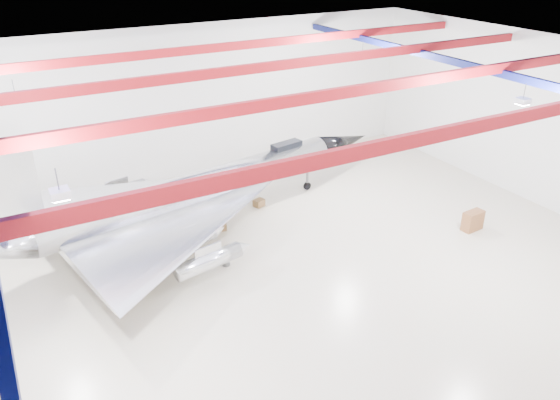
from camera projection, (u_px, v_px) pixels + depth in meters
floor at (268, 275)px, 29.29m from camera, size 40.00×40.00×0.00m
wall_back at (168, 106)px, 38.61m from camera, size 40.00×0.00×40.00m
wall_right at (537, 121)px, 35.63m from camera, size 0.00×30.00×30.00m
ceiling at (266, 70)px, 24.44m from camera, size 40.00×40.00×0.00m
ceiling_structure at (266, 85)px, 24.74m from camera, size 39.50×29.50×1.08m
jet_aircraft at (199, 192)px, 32.92m from camera, size 27.36×18.27×7.50m
desk at (473, 221)px, 33.54m from camera, size 1.40×0.78×1.24m
crate_ply at (115, 279)px, 28.61m from camera, size 0.62×0.52×0.41m
toolbox_red at (135, 220)px, 34.55m from camera, size 0.50×0.42×0.33m
engine_drum at (226, 262)px, 30.11m from camera, size 0.52×0.52×0.41m
parts_bin at (259, 203)px, 36.61m from camera, size 0.83×0.74×0.48m
crate_small at (102, 237)px, 32.76m from camera, size 0.39×0.32×0.27m
oil_barrel at (221, 227)px, 33.68m from camera, size 0.70×0.62×0.42m
spares_box at (216, 196)px, 37.68m from camera, size 0.38×0.38×0.32m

